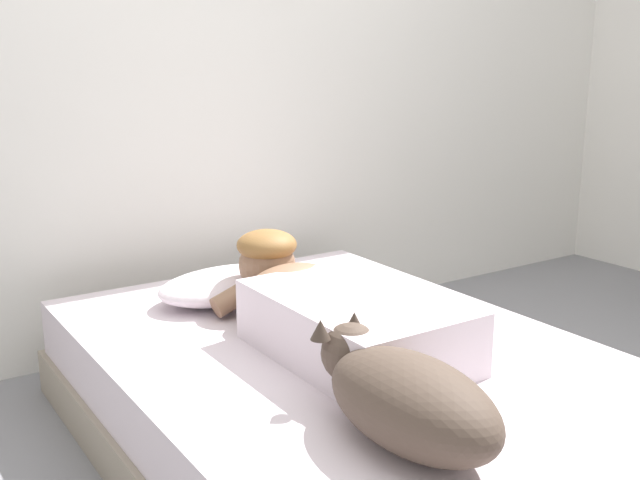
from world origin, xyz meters
The scene contains 8 objects.
ground_plane centered at (0.00, 0.00, 0.00)m, with size 13.33×13.33×0.00m, color gray.
back_wall centered at (0.00, 1.42, 1.25)m, with size 4.66×0.12×2.50m.
bed centered at (-0.19, 0.24, 0.17)m, with size 1.32×1.91×0.34m.
pillow centered at (-0.27, 0.82, 0.40)m, with size 0.52×0.32×0.11m, color silver.
person_lying centered at (-0.21, 0.31, 0.45)m, with size 0.43×0.92×0.27m.
dog centered at (-0.40, -0.27, 0.44)m, with size 0.26×0.57×0.21m.
coffee_cup centered at (-0.06, 0.66, 0.38)m, with size 0.12×0.09×0.07m.
cell_phone centered at (-0.19, 0.03, 0.34)m, with size 0.07×0.14×0.01m, color black.
Camera 1 is at (-1.38, -1.41, 1.16)m, focal length 41.68 mm.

